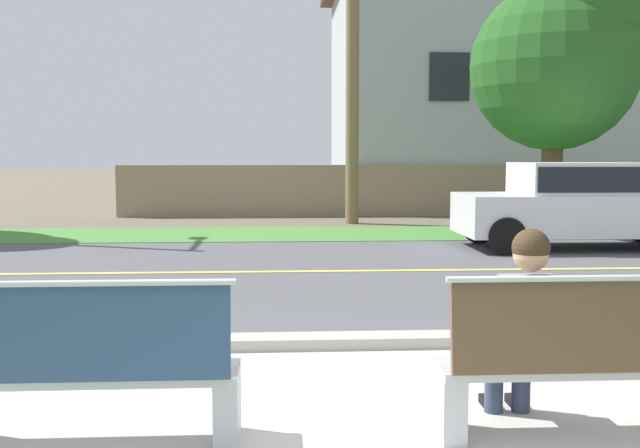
{
  "coord_description": "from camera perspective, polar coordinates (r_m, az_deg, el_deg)",
  "views": [
    {
      "loc": [
        -0.35,
        -3.9,
        1.69
      ],
      "look_at": [
        0.06,
        3.28,
        1.0
      ],
      "focal_mm": 41.12,
      "sensor_mm": 36.0,
      "label": 1
    }
  ],
  "objects": [
    {
      "name": "garden_wall",
      "position": [
        20.11,
        2.94,
        2.63
      ],
      "size": [
        13.0,
        0.36,
        1.4
      ],
      "primitive_type": "cube",
      "color": "gray",
      "rests_on": "ground_plane"
    },
    {
      "name": "far_verge_grass",
      "position": [
        15.5,
        -1.99,
        -0.77
      ],
      "size": [
        48.0,
        2.8,
        0.02
      ],
      "primitive_type": "cube",
      "color": "#478438",
      "rests_on": "ground_plane"
    },
    {
      "name": "street_asphalt",
      "position": [
        10.55,
        -1.36,
        -3.74
      ],
      "size": [
        52.0,
        8.0,
        0.01
      ],
      "primitive_type": "cube",
      "color": "#515156",
      "rests_on": "ground_plane"
    },
    {
      "name": "house_across_street",
      "position": [
        24.26,
        13.49,
        10.27
      ],
      "size": [
        10.75,
        6.91,
        7.48
      ],
      "color": "#A3ADB2",
      "rests_on": "ground_plane"
    },
    {
      "name": "ground_plane",
      "position": [
        12.03,
        -1.6,
        -2.62
      ],
      "size": [
        140.0,
        140.0,
        0.0
      ],
      "primitive_type": "plane",
      "color": "#665B4C"
    },
    {
      "name": "road_centre_line",
      "position": [
        10.54,
        -1.36,
        -3.71
      ],
      "size": [
        48.0,
        0.14,
        0.01
      ],
      "primitive_type": "cube",
      "color": "#E0CC4C",
      "rests_on": "ground_plane"
    },
    {
      "name": "car_white_near",
      "position": [
        13.93,
        19.6,
        1.7
      ],
      "size": [
        4.3,
        1.86,
        1.54
      ],
      "color": "silver",
      "rests_on": "ground_plane"
    },
    {
      "name": "seated_person_grey",
      "position": [
        4.65,
        15.56,
        -7.31
      ],
      "size": [
        0.52,
        0.68,
        1.25
      ],
      "color": "#333D56",
      "rests_on": "ground_plane"
    },
    {
      "name": "bench_right",
      "position": [
        4.66,
        19.72,
        -10.27
      ],
      "size": [
        1.7,
        0.48,
        1.01
      ],
      "color": "silver",
      "rests_on": "ground_plane"
    },
    {
      "name": "sidewalk_pavement",
      "position": [
        4.63,
        1.33,
        -15.81
      ],
      "size": [
        44.0,
        3.6,
        0.01
      ],
      "primitive_type": "cube",
      "color": "#B7B2A8",
      "rests_on": "ground_plane"
    },
    {
      "name": "curb_edge",
      "position": [
        6.47,
        -0.08,
        -9.15
      ],
      "size": [
        44.0,
        0.3,
        0.11
      ],
      "primitive_type": "cube",
      "color": "#ADA89E",
      "rests_on": "ground_plane"
    },
    {
      "name": "shade_tree_left",
      "position": [
        16.53,
        18.28,
        12.45
      ],
      "size": [
        3.53,
        3.53,
        5.82
      ],
      "color": "brown",
      "rests_on": "ground_plane"
    },
    {
      "name": "bench_left",
      "position": [
        4.44,
        -17.63,
        -11.0
      ],
      "size": [
        1.7,
        0.48,
        1.01
      ],
      "color": "silver",
      "rests_on": "ground_plane"
    }
  ]
}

